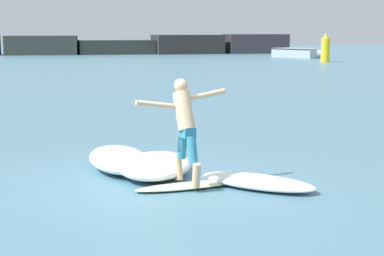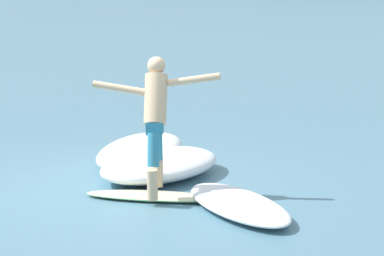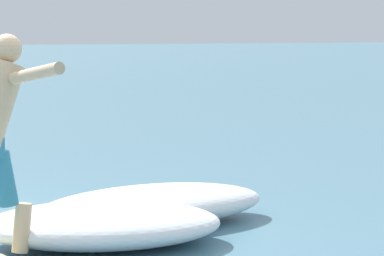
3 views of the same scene
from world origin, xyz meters
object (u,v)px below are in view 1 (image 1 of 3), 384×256
at_px(surfer, 185,122).
at_px(channel_marker_buoy, 325,49).
at_px(surfboard, 189,186).
at_px(fishing_boat_near_jetty, 300,53).

relative_size(surfer, channel_marker_buoy, 0.71).
relative_size(surfboard, fishing_boat_near_jetty, 0.33).
relative_size(surfboard, surfer, 1.16).
relative_size(fishing_boat_near_jetty, channel_marker_buoy, 2.48).
height_order(surfer, fishing_boat_near_jetty, surfer).
relative_size(surfboard, channel_marker_buoy, 0.82).
bearing_deg(surfboard, channel_marker_buoy, 64.05).
distance_m(surfer, channel_marker_buoy, 44.64).
distance_m(surfer, fishing_boat_near_jetty, 53.44).
bearing_deg(surfer, channel_marker_buoy, 63.94).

